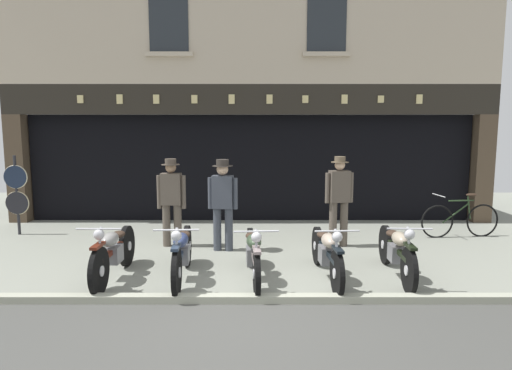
{
  "coord_description": "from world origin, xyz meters",
  "views": [
    {
      "loc": [
        0.14,
        -5.57,
        2.31
      ],
      "look_at": [
        0.13,
        2.72,
        1.22
      ],
      "focal_mm": 31.24,
      "sensor_mm": 36.0,
      "label": 1
    }
  ],
  "objects": [
    {
      "name": "motorcycle_center_left",
      "position": [
        -0.98,
        0.95,
        0.44
      ],
      "size": [
        0.62,
        2.07,
        0.94
      ],
      "rotation": [
        0.0,
        0.0,
        3.19
      ],
      "color": "black",
      "rests_on": "ground"
    },
    {
      "name": "leaning_bicycle",
      "position": [
        4.45,
        3.62,
        0.38
      ],
      "size": [
        1.71,
        0.5,
        0.94
      ],
      "rotation": [
        0.0,
        0.0,
        1.68
      ],
      "color": "black",
      "rests_on": "ground"
    },
    {
      "name": "shopkeeper_center",
      "position": [
        -0.48,
        2.58,
        0.96
      ],
      "size": [
        0.56,
        0.37,
        1.71
      ],
      "rotation": [
        0.0,
        0.0,
        3.03
      ],
      "color": "#3D424C",
      "rests_on": "ground"
    },
    {
      "name": "ground",
      "position": [
        0.0,
        -0.98,
        -0.04
      ],
      "size": [
        23.7,
        22.0,
        0.18
      ],
      "color": "gray"
    },
    {
      "name": "motorcycle_center_right",
      "position": [
        1.22,
        1.0,
        0.42
      ],
      "size": [
        0.62,
        2.08,
        0.91
      ],
      "rotation": [
        0.0,
        0.0,
        3.19
      ],
      "color": "black",
      "rests_on": "ground"
    },
    {
      "name": "motorcycle_right",
      "position": [
        2.3,
        1.07,
        0.43
      ],
      "size": [
        0.62,
        2.03,
        0.92
      ],
      "rotation": [
        0.0,
        0.0,
        3.09
      ],
      "color": "black",
      "rests_on": "ground"
    },
    {
      "name": "tyre_sign_pole",
      "position": [
        -4.98,
        3.82,
        0.95
      ],
      "size": [
        0.51,
        0.06,
        1.71
      ],
      "color": "#232328",
      "rests_on": "ground"
    },
    {
      "name": "salesman_right",
      "position": [
        1.74,
        2.89,
        0.97
      ],
      "size": [
        0.55,
        0.33,
        1.75
      ],
      "rotation": [
        0.0,
        0.0,
        3.31
      ],
      "color": "brown",
      "rests_on": "ground"
    },
    {
      "name": "shop_facade",
      "position": [
        -0.0,
        7.02,
        1.7
      ],
      "size": [
        12.0,
        4.42,
        6.21
      ],
      "color": "black",
      "rests_on": "ground"
    },
    {
      "name": "motorcycle_center",
      "position": [
        0.1,
        0.95,
        0.42
      ],
      "size": [
        0.62,
        2.02,
        0.92
      ],
      "rotation": [
        0.0,
        0.0,
        3.22
      ],
      "color": "black",
      "rests_on": "ground"
    },
    {
      "name": "advert_board_near",
      "position": [
        2.41,
        5.4,
        1.6
      ],
      "size": [
        0.81,
        0.03,
        0.9
      ],
      "color": "silver"
    },
    {
      "name": "salesman_left",
      "position": [
        -1.49,
        2.89,
        0.95
      ],
      "size": [
        0.56,
        0.35,
        1.71
      ],
      "rotation": [
        0.0,
        0.0,
        3.11
      ],
      "color": "brown",
      "rests_on": "ground"
    },
    {
      "name": "motorcycle_left",
      "position": [
        -2.02,
        0.98,
        0.44
      ],
      "size": [
        0.62,
        1.98,
        0.93
      ],
      "rotation": [
        0.0,
        0.0,
        3.13
      ],
      "color": "black",
      "rests_on": "ground"
    },
    {
      "name": "advert_board_far",
      "position": [
        3.4,
        5.4,
        1.62
      ],
      "size": [
        0.68,
        0.03,
        1.02
      ],
      "color": "beige"
    }
  ]
}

